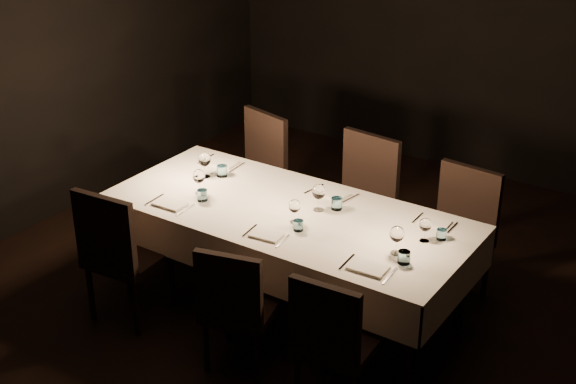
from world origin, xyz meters
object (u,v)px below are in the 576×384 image
Objects in this scene: chair_near_right at (332,337)px; chair_far_right at (459,229)px; chair_near_left at (119,250)px; chair_near_center at (236,303)px; dining_table at (288,220)px; chair_far_center at (360,197)px; chair_far_left at (255,169)px.

chair_far_right is at bearing -97.56° from chair_near_right.
chair_near_left is 0.99m from chair_near_center.
dining_table is at bearing -94.65° from chair_near_center.
chair_near_right reaches higher than dining_table.
chair_near_center is 1.61m from chair_far_center.
dining_table is 0.85m from chair_far_center.
dining_table is at bearing -133.09° from chair_far_right.
chair_near_left is 0.97× the size of chair_far_center.
chair_near_left is at bearing -138.31° from dining_table.
chair_far_left is at bearing -46.87° from chair_near_right.
chair_near_right is at bearing -59.96° from chair_far_center.
dining_table is 2.60× the size of chair_far_right.
chair_far_center reaches higher than chair_near_center.
chair_near_center is 0.86× the size of chair_far_center.
chair_near_center is 0.87× the size of chair_far_left.
dining_table is 1.23m from chair_far_right.
chair_far_left is (-1.68, 1.58, 0.05)m from chair_near_right.
chair_near_left is 1.66m from chair_near_right.
chair_near_center is at bearing -80.28° from dining_table.
chair_near_center reaches higher than dining_table.
chair_near_left is 1.10× the size of chair_near_right.
chair_near_right is (1.66, -0.00, -0.04)m from chair_near_left.
chair_far_center is at bearing 82.67° from dining_table.
chair_far_left is at bearing 136.88° from dining_table.
chair_near_right reaches higher than chair_near_center.
chair_near_left is 1.13× the size of chair_near_center.
chair_far_right reaches higher than chair_near_right.
chair_near_left reaches higher than chair_near_right.
chair_near_right is at bearing -28.96° from chair_far_left.
chair_far_left is 1.79m from chair_far_right.
chair_far_center reaches higher than chair_near_right.
chair_near_center is at bearing -110.85° from chair_far_right.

